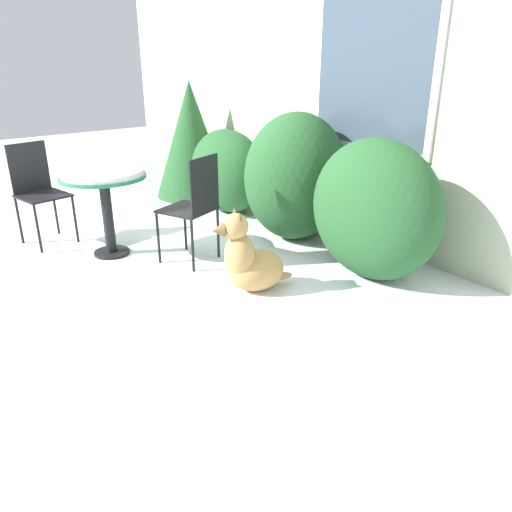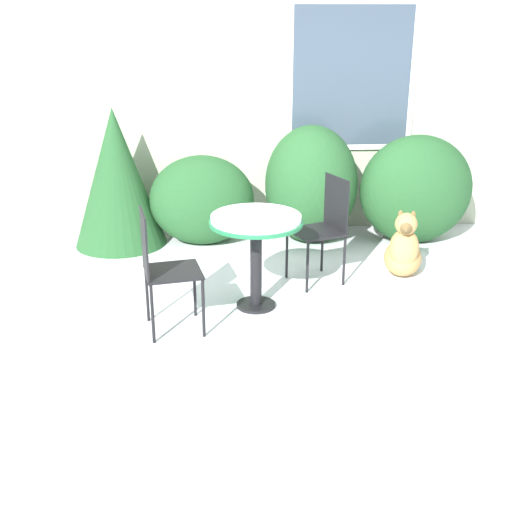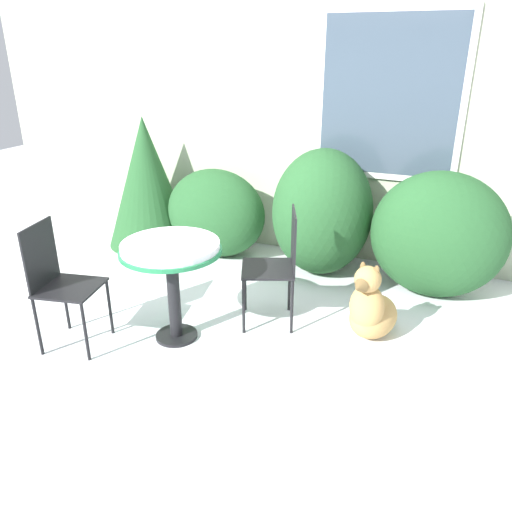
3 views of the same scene
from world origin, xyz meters
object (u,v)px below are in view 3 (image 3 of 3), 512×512
dog (371,310)px  patio_table (171,259)px  patio_chair_far_side (59,280)px  patio_chair_near_table (278,262)px

dog → patio_table: bearing=-142.2°
patio_table → patio_chair_far_side: patio_chair_far_side is taller
patio_chair_far_side → dog: (2.12, 0.95, -0.29)m
patio_table → patio_chair_far_side: size_ratio=0.83×
patio_table → dog: (1.40, 0.57, -0.42)m
patio_table → patio_chair_near_table: size_ratio=0.83×
patio_chair_near_table → dog: 0.81m
patio_chair_near_table → patio_chair_far_side: size_ratio=1.00×
patio_table → patio_chair_near_table: bearing=39.8°
patio_table → patio_chair_near_table: (0.64, 0.53, -0.13)m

